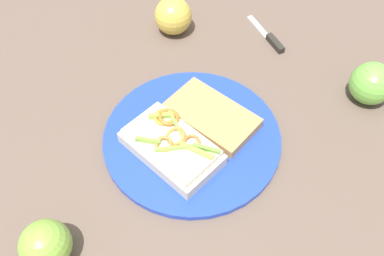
% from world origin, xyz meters
% --- Properties ---
extents(ground_plane, '(2.00, 2.00, 0.00)m').
position_xyz_m(ground_plane, '(0.00, 0.00, 0.00)').
color(ground_plane, brown).
rests_on(ground_plane, ground).
extents(plate, '(0.30, 0.30, 0.01)m').
position_xyz_m(plate, '(0.00, 0.00, 0.01)').
color(plate, '#2240BE').
rests_on(plate, ground_plane).
extents(sandwich, '(0.16, 0.18, 0.05)m').
position_xyz_m(sandwich, '(0.04, -0.02, 0.03)').
color(sandwich, beige).
rests_on(sandwich, plate).
extents(bread_slice_side, '(0.15, 0.18, 0.02)m').
position_xyz_m(bread_slice_side, '(-0.04, 0.02, 0.02)').
color(bread_slice_side, tan).
rests_on(bread_slice_side, plate).
extents(apple_0, '(0.10, 0.10, 0.07)m').
position_xyz_m(apple_0, '(0.24, -0.15, 0.04)').
color(apple_0, '#7CAB3A').
rests_on(apple_0, ground_plane).
extents(apple_1, '(0.10, 0.10, 0.08)m').
position_xyz_m(apple_1, '(-0.16, 0.29, 0.04)').
color(apple_1, '#6AB240').
rests_on(apple_1, ground_plane).
extents(apple_2, '(0.11, 0.11, 0.08)m').
position_xyz_m(apple_2, '(-0.27, -0.10, 0.04)').
color(apple_2, gold).
rests_on(apple_2, ground_plane).
extents(knife, '(0.11, 0.09, 0.01)m').
position_xyz_m(knife, '(-0.28, 0.10, 0.01)').
color(knife, silver).
rests_on(knife, ground_plane).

